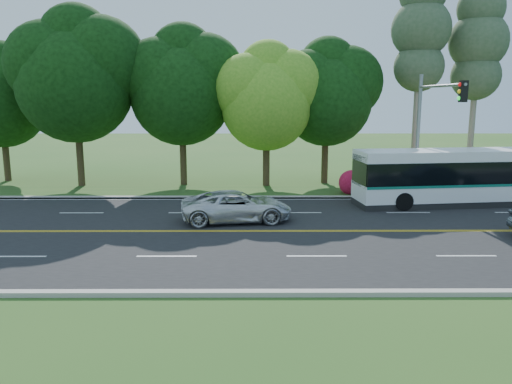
{
  "coord_description": "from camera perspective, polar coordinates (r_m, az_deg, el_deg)",
  "views": [
    {
      "loc": [
        -2.8,
        -21.0,
        5.74
      ],
      "look_at": [
        -2.7,
        2.0,
        1.37
      ],
      "focal_mm": 35.0,
      "sensor_mm": 36.0,
      "label": 1
    }
  ],
  "objects": [
    {
      "name": "traffic_signal",
      "position": [
        28.01,
        19.33,
        7.98
      ],
      "size": [
        0.42,
        6.1,
        7.0
      ],
      "color": "gray",
      "rests_on": "ground"
    },
    {
      "name": "grass_verge",
      "position": [
        30.66,
        5.0,
        0.03
      ],
      "size": [
        60.0,
        4.0,
        0.1
      ],
      "primitive_type": "cube",
      "color": "#2B541C",
      "rests_on": "ground"
    },
    {
      "name": "road",
      "position": [
        21.94,
        7.11,
        -4.45
      ],
      "size": [
        60.0,
        14.0,
        0.02
      ],
      "primitive_type": "cube",
      "color": "black",
      "rests_on": "ground"
    },
    {
      "name": "suv",
      "position": [
        23.32,
        -2.23,
        -1.63
      ],
      "size": [
        5.42,
        3.06,
        1.43
      ],
      "primitive_type": "imported",
      "rotation": [
        0.0,
        0.0,
        1.71
      ],
      "color": "silver",
      "rests_on": "road"
    },
    {
      "name": "tree_row",
      "position": [
        33.22,
        -4.41,
        12.44
      ],
      "size": [
        44.7,
        9.1,
        13.84
      ],
      "color": "#302015",
      "rests_on": "ground"
    },
    {
      "name": "transit_bus",
      "position": [
        29.04,
        22.28,
        1.55
      ],
      "size": [
        11.56,
        3.85,
        2.97
      ],
      "rotation": [
        0.0,
        0.0,
        0.13
      ],
      "color": "white",
      "rests_on": "road"
    },
    {
      "name": "lane_markings",
      "position": [
        21.93,
        6.87,
        -4.43
      ],
      "size": [
        57.6,
        13.82,
        0.0
      ],
      "color": "gold",
      "rests_on": "road"
    },
    {
      "name": "curb_north",
      "position": [
        28.85,
        5.33,
        -0.61
      ],
      "size": [
        60.0,
        0.3,
        0.15
      ],
      "primitive_type": "cube",
      "color": "#ACA59B",
      "rests_on": "ground"
    },
    {
      "name": "ground",
      "position": [
        21.95,
        7.11,
        -4.48
      ],
      "size": [
        120.0,
        120.0,
        0.0
      ],
      "primitive_type": "plane",
      "color": "#2B541C",
      "rests_on": "ground"
    },
    {
      "name": "bougainvillea_hedge",
      "position": [
        31.22,
        18.41,
        0.95
      ],
      "size": [
        9.5,
        2.25,
        1.5
      ],
      "color": "maroon",
      "rests_on": "ground"
    },
    {
      "name": "curb_south",
      "position": [
        15.22,
        10.58,
        -11.28
      ],
      "size": [
        60.0,
        0.3,
        0.15
      ],
      "primitive_type": "cube",
      "color": "#ACA59B",
      "rests_on": "ground"
    }
  ]
}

